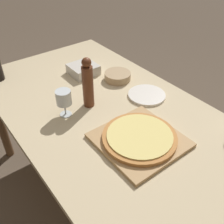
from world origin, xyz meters
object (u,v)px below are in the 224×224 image
Objects in this scene: pizza at (140,137)px; small_bowl at (118,76)px; wine_glass at (64,98)px; pepper_mill at (88,84)px.

pizza is 2.10× the size of small_bowl.
wine_glass is at bearing -165.00° from small_bowl.
pizza is 0.55m from small_bowl.
pizza is 0.41m from wine_glass.
pepper_mill is at bearing -0.58° from wine_glass.
pepper_mill is at bearing 93.57° from pizza.
wine_glass is (-0.16, 0.37, 0.07)m from pizza.
pepper_mill is 0.14m from wine_glass.
pizza is at bearing -66.25° from wine_glass.
small_bowl is (0.29, 0.12, -0.11)m from pepper_mill.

